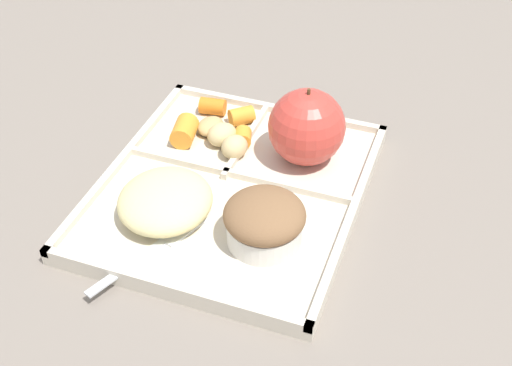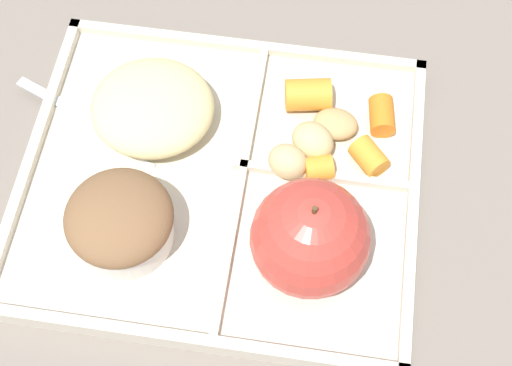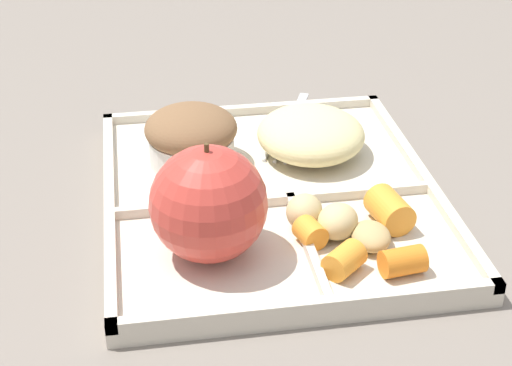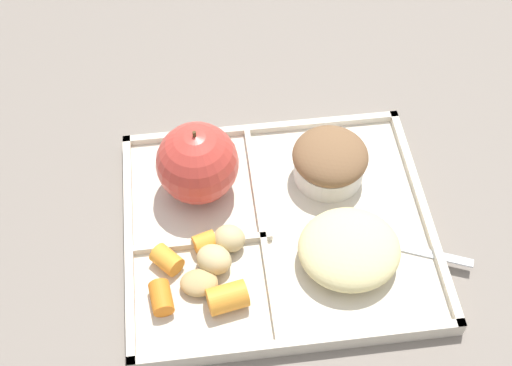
% 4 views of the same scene
% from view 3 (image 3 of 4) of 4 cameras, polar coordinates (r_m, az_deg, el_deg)
% --- Properties ---
extents(ground, '(6.00, 6.00, 0.00)m').
position_cam_3_polar(ground, '(0.69, 1.02, -1.55)').
color(ground, slate).
extents(lunch_tray, '(0.32, 0.27, 0.02)m').
position_cam_3_polar(lunch_tray, '(0.69, 1.04, -1.10)').
color(lunch_tray, beige).
rests_on(lunch_tray, ground).
extents(green_apple, '(0.09, 0.09, 0.09)m').
position_cam_3_polar(green_apple, '(0.59, -3.32, -1.47)').
color(green_apple, '#C63D33').
rests_on(green_apple, lunch_tray).
extents(bran_muffin, '(0.08, 0.08, 0.05)m').
position_cam_3_polar(bran_muffin, '(0.72, -4.52, 3.23)').
color(bran_muffin, silver).
rests_on(bran_muffin, lunch_tray).
extents(carrot_slice_small, '(0.04, 0.04, 0.02)m').
position_cam_3_polar(carrot_slice_small, '(0.59, 6.14, -5.36)').
color(carrot_slice_small, orange).
rests_on(carrot_slice_small, lunch_tray).
extents(carrot_slice_large, '(0.02, 0.03, 0.02)m').
position_cam_3_polar(carrot_slice_large, '(0.60, 10.15, -5.38)').
color(carrot_slice_large, orange).
rests_on(carrot_slice_large, lunch_tray).
extents(carrot_slice_back, '(0.03, 0.03, 0.02)m').
position_cam_3_polar(carrot_slice_back, '(0.62, 3.79, -3.48)').
color(carrot_slice_back, orange).
rests_on(carrot_slice_back, lunch_tray).
extents(carrot_slice_diagonal, '(0.04, 0.03, 0.03)m').
position_cam_3_polar(carrot_slice_diagonal, '(0.65, 9.25, -1.85)').
color(carrot_slice_diagonal, orange).
rests_on(carrot_slice_diagonal, lunch_tray).
extents(potato_chunk_large, '(0.04, 0.04, 0.03)m').
position_cam_3_polar(potato_chunk_large, '(0.64, 3.37, -1.98)').
color(potato_chunk_large, tan).
rests_on(potato_chunk_large, lunch_tray).
extents(potato_chunk_small, '(0.04, 0.03, 0.02)m').
position_cam_3_polar(potato_chunk_small, '(0.62, 7.98, -3.68)').
color(potato_chunk_small, tan).
rests_on(potato_chunk_small, lunch_tray).
extents(potato_chunk_corner, '(0.05, 0.05, 0.03)m').
position_cam_3_polar(potato_chunk_corner, '(0.63, 5.69, -2.67)').
color(potato_chunk_corner, tan).
rests_on(potato_chunk_corner, lunch_tray).
extents(egg_noodle_pile, '(0.10, 0.10, 0.04)m').
position_cam_3_polar(egg_noodle_pile, '(0.74, 3.82, 3.41)').
color(egg_noodle_pile, beige).
rests_on(egg_noodle_pile, lunch_tray).
extents(meatball_front, '(0.03, 0.03, 0.03)m').
position_cam_3_polar(meatball_front, '(0.74, 3.21, 3.37)').
color(meatball_front, '#755B4C').
rests_on(meatball_front, lunch_tray).
extents(meatball_side, '(0.04, 0.04, 0.04)m').
position_cam_3_polar(meatball_side, '(0.74, 3.77, 3.38)').
color(meatball_side, '#755B4C').
rests_on(meatball_side, lunch_tray).
extents(plastic_fork, '(0.14, 0.07, 0.00)m').
position_cam_3_polar(plastic_fork, '(0.78, 2.27, 3.65)').
color(plastic_fork, silver).
rests_on(plastic_fork, lunch_tray).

